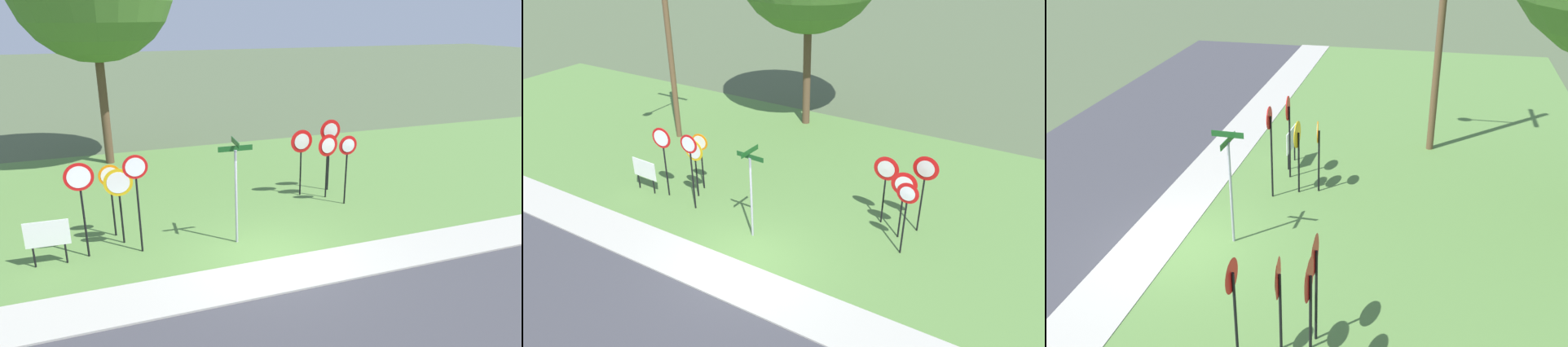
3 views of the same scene
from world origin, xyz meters
The scene contains 14 objects.
ground_plane centered at (0.00, 0.00, 0.00)m, with size 160.00×160.00×0.00m, color #4C5B3D.
sidewalk_strip centered at (0.00, -0.80, 0.03)m, with size 44.00×1.60×0.06m, color #ADAA9E.
grass_median centered at (0.00, 6.00, 0.02)m, with size 44.00×12.00×0.04m, color #567F3D.
stop_sign_near_left centered at (-3.85, 2.87, 1.63)m, with size 0.63×0.13×2.22m.
stop_sign_near_right centered at (-3.22, 1.61, 2.04)m, with size 0.65×0.10×2.80m.
stop_sign_far_left centered at (-3.66, 2.30, 1.67)m, with size 0.79×0.09×2.25m.
stop_sign_far_center centered at (-4.62, 1.80, 1.99)m, with size 0.75×0.12×2.67m.
yield_sign_near_left centered at (3.43, 3.55, 1.78)m, with size 0.79×0.13×2.33m.
yield_sign_near_right centered at (2.67, 4.08, 1.86)m, with size 0.82×0.10×2.43m.
yield_sign_far_left centered at (3.85, 4.21, 2.06)m, with size 0.80×0.10×2.68m.
yield_sign_far_right centered at (3.77, 2.80, 1.84)m, with size 0.66×0.10×2.43m.
street_name_post centered at (-0.58, 1.29, 1.85)m, with size 0.96×0.82×3.05m.
utility_pole centered at (-7.89, 5.94, 4.86)m, with size 2.10×2.34×8.94m.
notice_board centered at (-5.54, 1.66, 0.87)m, with size 1.10×0.08×1.25m.
Camera 3 is at (12.16, 5.96, 8.36)m, focal length 41.64 mm.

